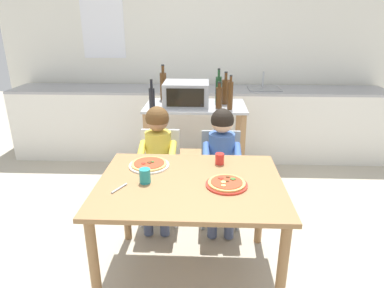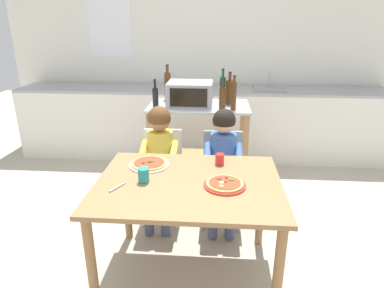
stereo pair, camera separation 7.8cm
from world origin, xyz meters
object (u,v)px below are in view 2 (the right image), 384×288
bottle_brown_beer (222,98)px  dining_chair_left (162,168)px  kitchen_island_cart (199,133)px  toaster_oven (190,93)px  dining_table (189,195)px  child_in_yellow_shirt (159,152)px  drinking_cup_teal (144,175)px  pizza_plate_white (149,164)px  drinking_cup_red (220,159)px  child_in_blue_striped_shirt (223,156)px  pizza_plate_red_rimmed (225,184)px  bottle_clear_vinegar (229,91)px  bottle_tall_green_wine (234,95)px  bottle_slim_sauce (155,97)px  serving_spoon (118,187)px  bottle_squat_spirits (168,85)px  bottle_dark_olive_oil (223,89)px  dining_chair_right (222,171)px

bottle_brown_beer → dining_chair_left: bearing=-137.4°
kitchen_island_cart → toaster_oven: size_ratio=2.27×
dining_table → child_in_yellow_shirt: child_in_yellow_shirt is taller
child_in_yellow_shirt → drinking_cup_teal: size_ratio=10.90×
pizza_plate_white → drinking_cup_red: bearing=6.7°
child_in_blue_striped_shirt → pizza_plate_red_rimmed: bearing=-90.0°
bottle_clear_vinegar → child_in_yellow_shirt: 1.06m
bottle_clear_vinegar → drinking_cup_red: bearing=-94.7°
bottle_tall_green_wine → bottle_slim_sauce: (-0.76, 0.01, -0.03)m
pizza_plate_red_rimmed → kitchen_island_cart: bearing=99.7°
toaster_oven → child_in_yellow_shirt: (-0.20, -0.73, -0.35)m
dining_table → serving_spoon: size_ratio=8.63×
bottle_squat_spirits → drinking_cup_teal: bottle_squat_spirits is taller
pizza_plate_white → drinking_cup_red: drinking_cup_red is taller
bottle_dark_olive_oil → pizza_plate_white: (-0.53, -1.28, -0.30)m
pizza_plate_white → bottle_dark_olive_oil: bearing=67.4°
bottle_tall_green_wine → dining_chair_left: size_ratio=0.41×
toaster_oven → dining_table: 1.45m
kitchen_island_cart → serving_spoon: (-0.43, -1.51, 0.14)m
dining_chair_left → drinking_cup_teal: 0.86m
drinking_cup_red → toaster_oven: bearing=105.5°
bottle_dark_olive_oil → child_in_yellow_shirt: bearing=-121.9°
bottle_tall_green_wine → bottle_slim_sauce: 0.76m
pizza_plate_white → dining_chair_left: bearing=90.0°
kitchen_island_cart → child_in_blue_striped_shirt: bearing=-72.0°
bottle_tall_green_wine → serving_spoon: 1.57m
bottle_dark_olive_oil → serving_spoon: bottle_dark_olive_oil is taller
toaster_oven → child_in_yellow_shirt: toaster_oven is taller
bottle_tall_green_wine → pizza_plate_white: (-0.64, -0.99, -0.30)m
bottle_tall_green_wine → serving_spoon: bearing=-119.8°
dining_chair_right → pizza_plate_red_rimmed: dining_chair_right is taller
bottle_dark_olive_oil → bottle_clear_vinegar: 0.09m
bottle_squat_spirits → serving_spoon: size_ratio=2.67×
dining_table → bottle_brown_beer: bearing=79.9°
bottle_dark_olive_oil → pizza_plate_red_rimmed: bearing=-89.7°
dining_chair_left → bottle_tall_green_wine: bearing=35.0°
child_in_blue_striped_shirt → dining_chair_right: bearing=90.0°
kitchen_island_cart → drinking_cup_teal: kitchen_island_cart is taller
kitchen_island_cart → bottle_tall_green_wine: bearing=-27.2°
bottle_dark_olive_oil → drinking_cup_teal: size_ratio=3.66×
bottle_slim_sauce → dining_chair_right: (0.66, -0.47, -0.55)m
dining_table → pizza_plate_white: 0.40m
drinking_cup_teal → drinking_cup_red: (0.49, 0.32, -0.01)m
drinking_cup_red → bottle_brown_beer: bearing=88.7°
bottle_squat_spirits → drinking_cup_teal: (0.07, -1.65, -0.28)m
dining_chair_left → dining_chair_right: (0.54, -0.02, 0.00)m
drinking_cup_teal → dining_chair_left: bearing=91.1°
bottle_brown_beer → drinking_cup_teal: bottle_brown_beer is taller
bottle_tall_green_wine → bottle_clear_vinegar: (-0.03, 0.23, -0.01)m
bottle_clear_vinegar → bottle_brown_beer: bottle_clear_vinegar is taller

